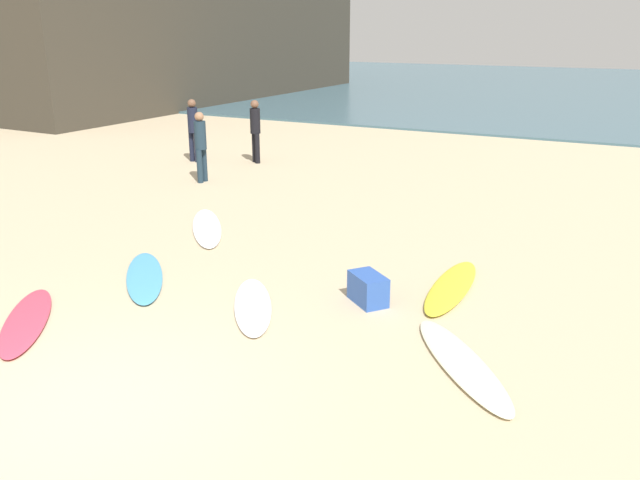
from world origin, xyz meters
TOP-DOWN VIEW (x-y plane):
  - ground_plane at (0.00, 0.00)m, footprint 120.00×120.00m
  - ocean_water at (0.00, 38.65)m, footprint 120.00×40.00m
  - surfboard_0 at (0.15, 2.80)m, footprint 1.51×1.91m
  - surfboard_1 at (-1.90, 2.96)m, footprint 1.87×2.02m
  - surfboard_2 at (-2.59, 5.48)m, footprint 2.01×2.33m
  - surfboard_3 at (3.13, 2.53)m, footprint 1.84×2.08m
  - surfboard_4 at (2.39, 4.68)m, footprint 0.62×2.30m
  - surfboard_5 at (-2.21, 1.06)m, footprint 1.78×1.98m
  - beachgoer_near at (-6.72, 10.54)m, footprint 0.34×0.31m
  - beachgoer_mid at (-5.01, 8.60)m, footprint 0.30×0.34m
  - beachgoer_far at (-5.10, 11.21)m, footprint 0.39×0.39m
  - beach_cooler at (1.48, 3.68)m, footprint 0.69×0.65m

SIDE VIEW (x-z plane):
  - ground_plane at x=0.00m, z-range 0.00..0.00m
  - surfboard_2 at x=-2.59m, z-range 0.00..0.06m
  - surfboard_0 at x=0.15m, z-range 0.00..0.07m
  - surfboard_5 at x=-2.21m, z-range 0.00..0.07m
  - surfboard_1 at x=-1.90m, z-range 0.00..0.07m
  - surfboard_3 at x=3.13m, z-range 0.00..0.07m
  - ocean_water at x=0.00m, z-range 0.00..0.08m
  - surfboard_4 at x=2.39m, z-range 0.00..0.08m
  - beach_cooler at x=1.48m, z-range 0.00..0.41m
  - beachgoer_mid at x=-5.01m, z-range 0.10..1.80m
  - beachgoer_far at x=-5.10m, z-range 0.10..1.83m
  - beachgoer_near at x=-6.72m, z-range 0.10..1.84m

